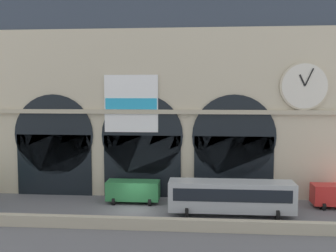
# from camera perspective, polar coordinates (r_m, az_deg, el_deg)

# --- Properties ---
(ground_plane) EXTENTS (200.00, 200.00, 0.00)m
(ground_plane) POSITION_cam_1_polar(r_m,az_deg,el_deg) (37.37, -4.88, -12.13)
(ground_plane) COLOR slate
(quay_parapet_wall) EXTENTS (90.00, 0.70, 0.94)m
(quay_parapet_wall) POSITION_cam_1_polar(r_m,az_deg,el_deg) (32.71, -6.35, -13.79)
(quay_parapet_wall) COLOR #B2A891
(quay_parapet_wall) RESTS_ON ground
(station_building) EXTENTS (39.61, 4.42, 20.89)m
(station_building) POSITION_cam_1_polar(r_m,az_deg,el_deg) (42.63, -3.35, 3.80)
(station_building) COLOR beige
(station_building) RESTS_ON ground
(van_center) EXTENTS (5.20, 2.48, 2.20)m
(van_center) POSITION_cam_1_polar(r_m,az_deg,el_deg) (39.60, -5.07, -9.27)
(van_center) COLOR #2D7A42
(van_center) RESTS_ON ground
(bus_mideast) EXTENTS (11.00, 3.25, 3.10)m
(bus_mideast) POSITION_cam_1_polar(r_m,az_deg,el_deg) (35.73, 9.11, -10.00)
(bus_mideast) COLOR #ADB2B7
(bus_mideast) RESTS_ON ground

